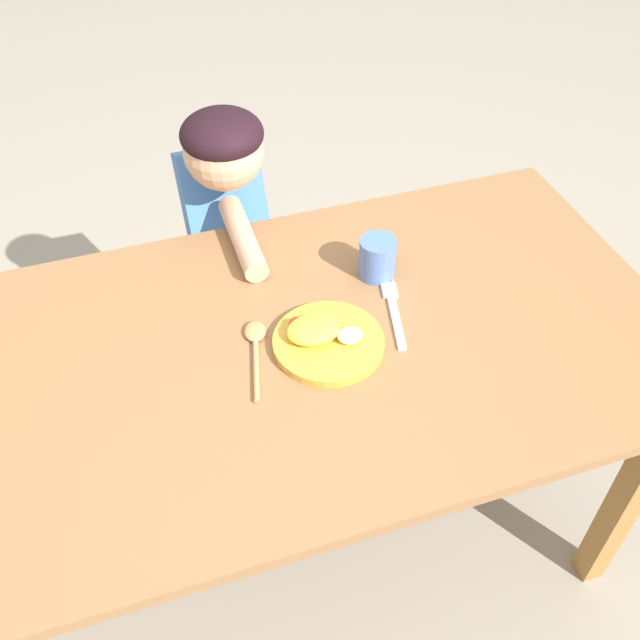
{
  "coord_description": "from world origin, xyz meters",
  "views": [
    {
      "loc": [
        -0.25,
        -0.87,
        1.68
      ],
      "look_at": [
        0.05,
        0.03,
        0.73
      ],
      "focal_mm": 39.95,
      "sensor_mm": 36.0,
      "label": 1
    }
  ],
  "objects_px": {
    "drinking_cup": "(377,258)",
    "person": "(229,250)",
    "spoon": "(256,344)",
    "plate": "(325,338)",
    "fork": "(393,308)"
  },
  "relations": [
    {
      "from": "drinking_cup",
      "to": "person",
      "type": "bearing_deg",
      "value": 122.18
    },
    {
      "from": "spoon",
      "to": "plate",
      "type": "bearing_deg",
      "value": -91.59
    },
    {
      "from": "plate",
      "to": "spoon",
      "type": "bearing_deg",
      "value": 164.82
    },
    {
      "from": "spoon",
      "to": "person",
      "type": "bearing_deg",
      "value": 7.85
    },
    {
      "from": "drinking_cup",
      "to": "fork",
      "type": "bearing_deg",
      "value": -93.68
    },
    {
      "from": "spoon",
      "to": "drinking_cup",
      "type": "xyz_separation_m",
      "value": [
        0.29,
        0.12,
        0.04
      ]
    },
    {
      "from": "plate",
      "to": "drinking_cup",
      "type": "bearing_deg",
      "value": 43.21
    },
    {
      "from": "spoon",
      "to": "person",
      "type": "distance_m",
      "value": 0.53
    },
    {
      "from": "person",
      "to": "spoon",
      "type": "bearing_deg",
      "value": 84.27
    },
    {
      "from": "plate",
      "to": "drinking_cup",
      "type": "distance_m",
      "value": 0.23
    },
    {
      "from": "fork",
      "to": "drinking_cup",
      "type": "height_order",
      "value": "drinking_cup"
    },
    {
      "from": "plate",
      "to": "person",
      "type": "xyz_separation_m",
      "value": [
        -0.07,
        0.53,
        -0.18
      ]
    },
    {
      "from": "fork",
      "to": "spoon",
      "type": "bearing_deg",
      "value": 106.15
    },
    {
      "from": "plate",
      "to": "spoon",
      "type": "relative_size",
      "value": 1.06
    },
    {
      "from": "plate",
      "to": "fork",
      "type": "height_order",
      "value": "plate"
    }
  ]
}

